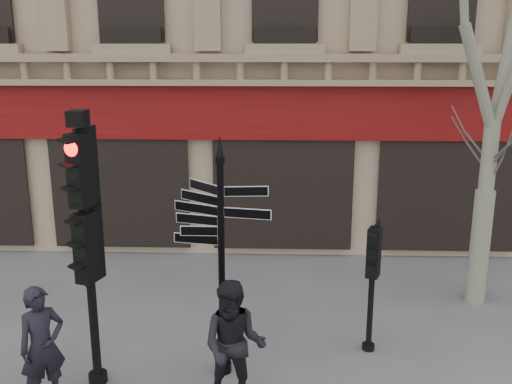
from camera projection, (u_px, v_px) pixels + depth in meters
ground at (285, 359)px, 9.59m from camera, size 80.00×80.00×0.00m
fingerpost at (221, 218)px, 8.59m from camera, size 2.09×2.09×3.88m
traffic_signal_main at (86, 218)px, 8.28m from camera, size 0.55×0.47×4.26m
traffic_signal_secondary at (373, 266)px, 9.52m from camera, size 0.45×0.39×2.23m
pedestrian_a at (42, 346)px, 8.22m from camera, size 0.79×0.77×1.82m
pedestrian_b at (234, 346)px, 8.11m from camera, size 1.01×0.83×1.95m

